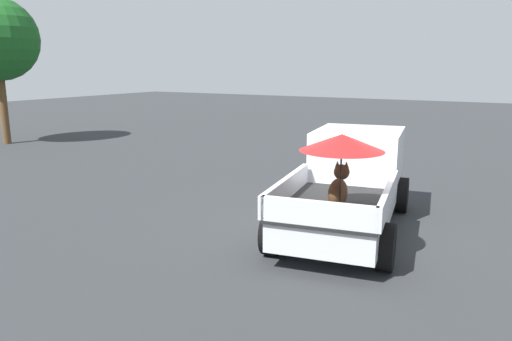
{
  "coord_description": "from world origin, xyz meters",
  "views": [
    {
      "loc": [
        -9.16,
        -3.1,
        3.31
      ],
      "look_at": [
        -0.29,
        1.93,
        1.1
      ],
      "focal_mm": 34.03,
      "sensor_mm": 36.0,
      "label": 1
    }
  ],
  "objects": [
    {
      "name": "pickup_truck_main",
      "position": [
        0.38,
        0.05,
        0.98
      ],
      "size": [
        5.28,
        2.9,
        2.22
      ],
      "rotation": [
        0.0,
        0.0,
        0.16
      ],
      "color": "black",
      "rests_on": "ground"
    },
    {
      "name": "ground_plane",
      "position": [
        0.0,
        0.0,
        0.0
      ],
      "size": [
        80.0,
        80.0,
        0.0
      ],
      "primitive_type": "plane",
      "color": "#2D3033"
    }
  ]
}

